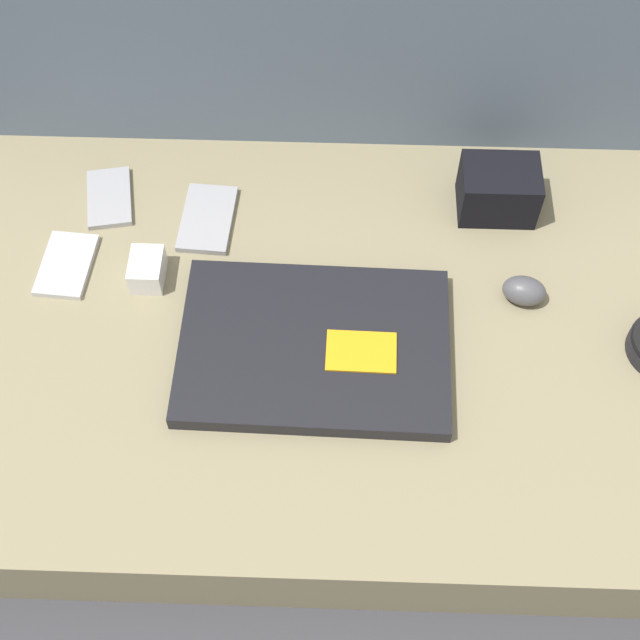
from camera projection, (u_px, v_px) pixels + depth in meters
name	position (u px, v px, depth m)	size (l,w,h in m)	color
ground_plane	(320.00, 373.00, 1.29)	(8.00, 8.00, 0.00)	#38383D
couch_seat	(320.00, 352.00, 1.24)	(1.11, 0.67, 0.12)	#847A5B
couch_backrest	(330.00, 24.00, 1.30)	(1.11, 0.20, 0.53)	slate
laptop	(315.00, 347.00, 1.16)	(0.35, 0.25, 0.03)	black
computer_mouse	(524.00, 291.00, 1.20)	(0.07, 0.05, 0.04)	#4C4C51
phone_silver	(66.00, 265.00, 1.24)	(0.08, 0.11, 0.01)	#B7B7BC
phone_black	(207.00, 219.00, 1.28)	(0.08, 0.12, 0.01)	#99999E
phone_small	(109.00, 198.00, 1.30)	(0.08, 0.12, 0.01)	#99999E
camera_pouch	(498.00, 190.00, 1.27)	(0.11, 0.08, 0.08)	black
charger_brick	(147.00, 270.00, 1.21)	(0.04, 0.06, 0.04)	silver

